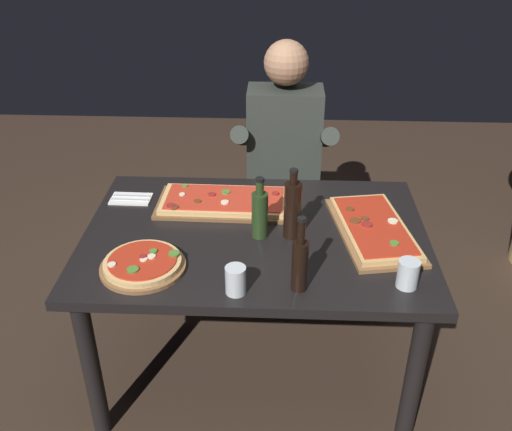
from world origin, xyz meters
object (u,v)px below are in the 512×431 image
at_px(vinegar_bottle_green, 260,213).
at_px(tumbler_far_side, 408,275).
at_px(wine_bottle_dark, 292,209).
at_px(pizza_rectangular_front, 225,202).
at_px(dining_table, 255,251).
at_px(tumbler_near_camera, 236,282).
at_px(oil_bottle_amber, 300,262).
at_px(pizza_round_far, 143,264).
at_px(seated_diner, 284,157).
at_px(pizza_rectangular_left, 374,229).
at_px(diner_chair, 283,189).

xyz_separation_m(vinegar_bottle_green, tumbler_far_side, (0.53, -0.31, -0.06)).
bearing_deg(wine_bottle_dark, pizza_rectangular_front, 141.71).
height_order(dining_table, tumbler_near_camera, tumbler_near_camera).
bearing_deg(tumbler_far_side, oil_bottle_amber, -175.41).
relative_size(pizza_rectangular_front, tumbler_far_side, 5.68).
relative_size(pizza_rectangular_front, pizza_round_far, 1.89).
distance_m(wine_bottle_dark, vinegar_bottle_green, 0.13).
height_order(tumbler_near_camera, seated_diner, seated_diner).
height_order(pizza_rectangular_left, wine_bottle_dark, wine_bottle_dark).
distance_m(pizza_rectangular_front, pizza_rectangular_left, 0.66).
xyz_separation_m(pizza_rectangular_left, pizza_round_far, (-0.89, -0.29, -0.00)).
bearing_deg(oil_bottle_amber, pizza_rectangular_left, 50.64).
relative_size(pizza_round_far, vinegar_bottle_green, 1.22).
bearing_deg(diner_chair, oil_bottle_amber, -87.38).
bearing_deg(tumbler_far_side, wine_bottle_dark, 142.31).
xyz_separation_m(wine_bottle_dark, seated_diner, (-0.03, 0.75, -0.12)).
xyz_separation_m(wine_bottle_dark, diner_chair, (-0.03, 0.87, -0.38)).
xyz_separation_m(dining_table, pizza_rectangular_left, (0.48, 0.02, 0.12)).
bearing_deg(vinegar_bottle_green, tumbler_far_side, -29.94).
relative_size(pizza_round_far, tumbler_far_side, 3.01).
bearing_deg(pizza_round_far, wine_bottle_dark, 24.59).
xyz_separation_m(dining_table, tumbler_near_camera, (-0.05, -0.39, 0.14)).
xyz_separation_m(pizza_rectangular_left, vinegar_bottle_green, (-0.46, -0.04, 0.09)).
distance_m(dining_table, tumbler_far_side, 0.66).
bearing_deg(oil_bottle_amber, seated_diner, 92.90).
xyz_separation_m(pizza_rectangular_left, tumbler_near_camera, (-0.53, -0.41, 0.03)).
bearing_deg(wine_bottle_dark, oil_bottle_amber, -86.26).
bearing_deg(diner_chair, pizza_round_far, -114.70).
distance_m(pizza_round_far, tumbler_near_camera, 0.38).
relative_size(tumbler_far_side, seated_diner, 0.08).
relative_size(dining_table, vinegar_bottle_green, 5.37).
bearing_deg(wine_bottle_dark, seated_diner, 92.52).
height_order(pizza_round_far, vinegar_bottle_green, vinegar_bottle_green).
height_order(pizza_rectangular_front, tumbler_far_side, tumbler_far_side).
relative_size(wine_bottle_dark, vinegar_bottle_green, 1.14).
bearing_deg(oil_bottle_amber, vinegar_bottle_green, 114.15).
height_order(pizza_rectangular_front, oil_bottle_amber, oil_bottle_amber).
relative_size(tumbler_near_camera, seated_diner, 0.08).
bearing_deg(pizza_rectangular_front, vinegar_bottle_green, -55.26).
distance_m(wine_bottle_dark, tumbler_far_side, 0.52).
bearing_deg(wine_bottle_dark, vinegar_bottle_green, -177.68).
height_order(oil_bottle_amber, tumbler_near_camera, oil_bottle_amber).
distance_m(vinegar_bottle_green, diner_chair, 0.96).
distance_m(pizza_round_far, tumbler_far_side, 0.96).
bearing_deg(oil_bottle_amber, pizza_rectangular_front, 118.79).
distance_m(oil_bottle_amber, tumbler_near_camera, 0.23).
bearing_deg(vinegar_bottle_green, pizza_round_far, -149.67).
bearing_deg(pizza_round_far, oil_bottle_amber, -8.95).
bearing_deg(tumbler_far_side, pizza_rectangular_front, 142.06).
bearing_deg(tumbler_near_camera, diner_chair, 82.50).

